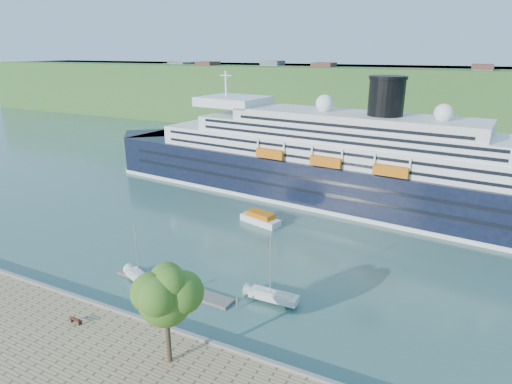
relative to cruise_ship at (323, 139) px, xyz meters
name	(u,v)px	position (x,y,z in m)	size (l,w,h in m)	color
ground	(125,319)	(-7.00, -51.88, -12.94)	(400.00, 400.00, 0.00)	#31584E
far_hillside	(378,98)	(-7.00, 93.12, -0.94)	(400.00, 50.00, 24.00)	#305E25
quay_coping	(122,312)	(-7.00, -52.08, -11.79)	(220.00, 0.50, 0.30)	slate
cruise_ship	(323,139)	(0.00, 0.00, 0.00)	(115.22, 16.78, 25.87)	black
park_bench	(76,319)	(-10.29, -55.86, -11.46)	(1.48, 0.61, 0.95)	#482114
promenade_tree	(166,311)	(2.94, -56.18, -6.25)	(6.87, 6.87, 11.37)	#305A17
floating_pontoon	(173,286)	(-6.33, -43.48, -12.73)	(18.38, 2.25, 0.41)	slate
sailboat_white_near	(139,256)	(-10.74, -44.61, -8.82)	(6.37, 1.77, 8.23)	silver
sailboat_white_far	(274,271)	(7.31, -40.82, -8.45)	(6.96, 1.93, 8.98)	silver
tender_launch	(260,218)	(-5.44, -18.23, -11.85)	(7.87, 2.69, 2.17)	#CB610B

